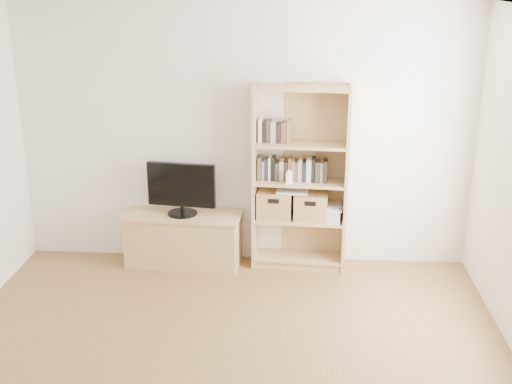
# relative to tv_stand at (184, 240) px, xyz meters

# --- Properties ---
(back_wall) EXTENTS (4.50, 0.02, 2.60)m
(back_wall) POSITION_rel_tv_stand_xyz_m (0.60, 0.21, 1.04)
(back_wall) COLOR silver
(back_wall) RESTS_ON floor
(ceiling) EXTENTS (4.50, 5.00, 0.01)m
(ceiling) POSITION_rel_tv_stand_xyz_m (0.60, -2.29, 2.34)
(ceiling) COLOR white
(ceiling) RESTS_ON back_wall
(tv_stand) EXTENTS (1.16, 0.51, 0.52)m
(tv_stand) POSITION_rel_tv_stand_xyz_m (0.00, 0.00, 0.00)
(tv_stand) COLOR tan
(tv_stand) RESTS_ON floor
(bookshelf) EXTENTS (0.94, 0.39, 1.84)m
(bookshelf) POSITION_rel_tv_stand_xyz_m (1.17, 0.05, 0.66)
(bookshelf) COLOR tan
(bookshelf) RESTS_ON floor
(television) EXTENTS (0.69, 0.14, 0.54)m
(television) POSITION_rel_tv_stand_xyz_m (0.00, 0.00, 0.55)
(television) COLOR black
(television) RESTS_ON tv_stand
(books_row_mid) EXTENTS (0.75, 0.16, 0.20)m
(books_row_mid) POSITION_rel_tv_stand_xyz_m (1.17, 0.07, 0.74)
(books_row_mid) COLOR #4F4844
(books_row_mid) RESTS_ON bookshelf
(books_row_upper) EXTENTS (0.36, 0.15, 0.19)m
(books_row_upper) POSITION_rel_tv_stand_xyz_m (0.96, 0.08, 1.11)
(books_row_upper) COLOR #4F4844
(books_row_upper) RESTS_ON bookshelf
(baby_monitor) EXTENTS (0.07, 0.05, 0.11)m
(baby_monitor) POSITION_rel_tv_stand_xyz_m (1.06, -0.05, 0.70)
(baby_monitor) COLOR white
(baby_monitor) RESTS_ON bookshelf
(basket_left) EXTENTS (0.36, 0.30, 0.28)m
(basket_left) POSITION_rel_tv_stand_xyz_m (0.92, 0.06, 0.39)
(basket_left) COLOR olive
(basket_left) RESTS_ON bookshelf
(basket_right) EXTENTS (0.34, 0.29, 0.27)m
(basket_right) POSITION_rel_tv_stand_xyz_m (1.28, 0.04, 0.39)
(basket_right) COLOR olive
(basket_right) RESTS_ON bookshelf
(laptop) EXTENTS (0.32, 0.24, 0.02)m
(laptop) POSITION_rel_tv_stand_xyz_m (1.09, 0.04, 0.54)
(laptop) COLOR white
(laptop) RESTS_ON basket_left
(magazine_stack) EXTENTS (0.24, 0.31, 0.13)m
(magazine_stack) POSITION_rel_tv_stand_xyz_m (1.48, 0.02, 0.32)
(magazine_stack) COLOR beige
(magazine_stack) RESTS_ON bookshelf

